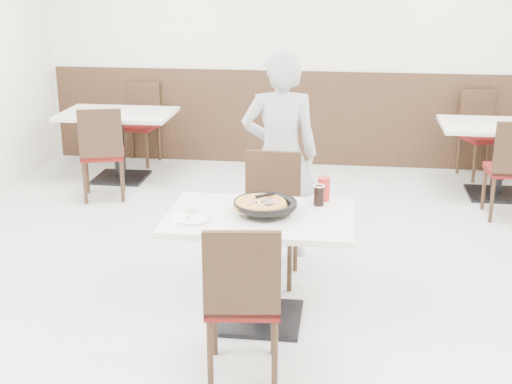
# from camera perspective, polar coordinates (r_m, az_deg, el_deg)

# --- Properties ---
(floor) EXTENTS (7.00, 7.00, 0.00)m
(floor) POSITION_cam_1_polar(r_m,az_deg,el_deg) (5.26, 0.79, -7.89)
(floor) COLOR #ACACA7
(floor) RESTS_ON ground
(wall_back) EXTENTS (6.00, 0.04, 2.80)m
(wall_back) POSITION_cam_1_polar(r_m,az_deg,el_deg) (8.27, 3.74, 11.71)
(wall_back) COLOR beige
(wall_back) RESTS_ON floor
(wainscot_back) EXTENTS (5.90, 0.03, 1.10)m
(wainscot_back) POSITION_cam_1_polar(r_m,az_deg,el_deg) (8.39, 3.62, 5.91)
(wainscot_back) COLOR black
(wainscot_back) RESTS_ON floor
(main_table) EXTENTS (1.28, 0.93, 0.75)m
(main_table) POSITION_cam_1_polar(r_m,az_deg,el_deg) (4.70, 0.32, -6.14)
(main_table) COLOR silver
(main_table) RESTS_ON floor
(chair_near) EXTENTS (0.47, 0.47, 0.95)m
(chair_near) POSITION_cam_1_polar(r_m,az_deg,el_deg) (4.10, -1.05, -8.41)
(chair_near) COLOR black
(chair_near) RESTS_ON floor
(chair_far) EXTENTS (0.44, 0.44, 0.95)m
(chair_far) POSITION_cam_1_polar(r_m,az_deg,el_deg) (5.27, 1.04, -2.25)
(chair_far) COLOR black
(chair_far) RESTS_ON floor
(trivet) EXTENTS (0.14, 0.14, 0.04)m
(trivet) POSITION_cam_1_polar(r_m,az_deg,el_deg) (4.56, 0.98, -1.60)
(trivet) COLOR black
(trivet) RESTS_ON main_table
(pizza_pan) EXTENTS (0.37, 0.37, 0.01)m
(pizza_pan) POSITION_cam_1_polar(r_m,az_deg,el_deg) (4.56, 0.74, -1.28)
(pizza_pan) COLOR black
(pizza_pan) RESTS_ON trivet
(pizza) EXTENTS (0.38, 0.38, 0.02)m
(pizza) POSITION_cam_1_polar(r_m,az_deg,el_deg) (4.54, 0.35, -1.12)
(pizza) COLOR gold
(pizza) RESTS_ON pizza_pan
(pizza_server) EXTENTS (0.10, 0.11, 0.00)m
(pizza_server) POSITION_cam_1_polar(r_m,az_deg,el_deg) (4.52, 0.97, -0.77)
(pizza_server) COLOR white
(pizza_server) RESTS_ON pizza
(napkin) EXTENTS (0.22, 0.22, 0.00)m
(napkin) POSITION_cam_1_polar(r_m,az_deg,el_deg) (4.52, -5.71, -2.10)
(napkin) COLOR white
(napkin) RESTS_ON main_table
(side_plate) EXTENTS (0.22, 0.22, 0.01)m
(side_plate) POSITION_cam_1_polar(r_m,az_deg,el_deg) (4.48, -5.03, -2.17)
(side_plate) COLOR white
(side_plate) RESTS_ON napkin
(fork) EXTENTS (0.03, 0.18, 0.00)m
(fork) POSITION_cam_1_polar(r_m,az_deg,el_deg) (4.53, -5.28, -1.83)
(fork) COLOR white
(fork) RESTS_ON side_plate
(cola_glass) EXTENTS (0.08, 0.08, 0.13)m
(cola_glass) POSITION_cam_1_polar(r_m,az_deg,el_deg) (4.74, 5.04, -0.31)
(cola_glass) COLOR black
(cola_glass) RESTS_ON main_table
(red_cup) EXTENTS (0.09, 0.09, 0.16)m
(red_cup) POSITION_cam_1_polar(r_m,az_deg,el_deg) (4.84, 5.43, 0.25)
(red_cup) COLOR #AD1A16
(red_cup) RESTS_ON main_table
(diner_person) EXTENTS (0.66, 0.48, 1.67)m
(diner_person) POSITION_cam_1_polar(r_m,az_deg,el_deg) (5.64, 1.93, 2.96)
(diner_person) COLOR #B4B4B9
(diner_person) RESTS_ON floor
(bg_table_left) EXTENTS (1.26, 0.89, 0.75)m
(bg_table_left) POSITION_cam_1_polar(r_m,az_deg,el_deg) (7.94, -10.88, 3.64)
(bg_table_left) COLOR silver
(bg_table_left) RESTS_ON floor
(bg_chair_left_near) EXTENTS (0.52, 0.52, 0.95)m
(bg_chair_left_near) POSITION_cam_1_polar(r_m,az_deg,el_deg) (7.31, -12.18, 3.13)
(bg_chair_left_near) COLOR black
(bg_chair_left_near) RESTS_ON floor
(bg_chair_left_far) EXTENTS (0.48, 0.48, 0.95)m
(bg_chair_left_far) POSITION_cam_1_polar(r_m,az_deg,el_deg) (8.52, -9.41, 5.38)
(bg_chair_left_far) COLOR black
(bg_chair_left_far) RESTS_ON floor
(bg_table_right) EXTENTS (1.24, 0.86, 0.75)m
(bg_table_right) POSITION_cam_1_polar(r_m,az_deg,el_deg) (7.63, 18.82, 2.41)
(bg_table_right) COLOR silver
(bg_table_right) RESTS_ON floor
(bg_chair_right_near) EXTENTS (0.43, 0.43, 0.95)m
(bg_chair_right_near) POSITION_cam_1_polar(r_m,az_deg,el_deg) (7.00, 19.70, 1.83)
(bg_chair_right_near) COLOR black
(bg_chair_right_near) RESTS_ON floor
(bg_chair_right_far) EXTENTS (0.54, 0.54, 0.95)m
(bg_chair_right_far) POSITION_cam_1_polar(r_m,az_deg,el_deg) (8.24, 17.73, 4.34)
(bg_chair_right_far) COLOR black
(bg_chair_right_far) RESTS_ON floor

